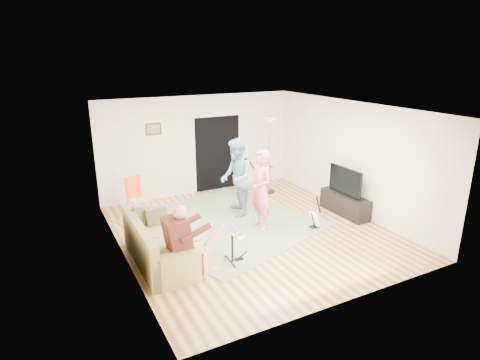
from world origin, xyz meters
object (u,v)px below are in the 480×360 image
guitarist (236,178)px  tv_cabinet (345,204)px  sofa (155,249)px  television (345,181)px  guitar_spare (315,219)px  dining_chair (138,202)px  singer (261,190)px  drum_kit (232,248)px  torchiere_lamp (269,142)px

guitarist → tv_cabinet: size_ratio=1.34×
sofa → television: 4.78m
guitarist → tv_cabinet: guitarist is taller
guitar_spare → television: bearing=16.9°
guitar_spare → dining_chair: 4.19m
guitar_spare → television: size_ratio=0.71×
sofa → tv_cabinet: bearing=2.8°
singer → television: 2.20m
guitarist → dining_chair: 2.44m
drum_kit → singer: singer is taller
guitar_spare → tv_cabinet: size_ratio=0.54×
dining_chair → guitar_spare: bearing=-52.2°
guitarist → tv_cabinet: (2.38, -1.16, -0.69)m
sofa → guitarist: guitarist is taller
television → drum_kit: bearing=-165.6°
sofa → television: size_ratio=1.99×
television → tv_cabinet: bearing=0.0°
guitarist → dining_chair: (-2.13, 1.04, -0.60)m
guitarist → guitar_spare: size_ratio=2.51×
sofa → torchiere_lamp: 4.81m
singer → dining_chair: singer is taller
sofa → guitar_spare: (3.63, -0.10, -0.07)m
drum_kit → torchiere_lamp: bearing=49.2°
singer → torchiere_lamp: 2.50m
sofa → television: bearing=2.8°
guitarist → tv_cabinet: 2.73m
sofa → guitarist: size_ratio=1.11×
sofa → dining_chair: (0.29, 2.42, 0.06)m
sofa → tv_cabinet: size_ratio=1.49×
sofa → singer: size_ratio=1.16×
drum_kit → guitar_spare: 2.40m
sofa → guitarist: (2.42, 1.39, 0.66)m
singer → television: bearing=84.9°
television → torchiere_lamp: bearing=109.2°
tv_cabinet → drum_kit: bearing=-165.8°
guitarist → singer: bearing=27.5°
guitar_spare → television: television is taller
singer → dining_chair: size_ratio=1.88×
guitarist → television: bearing=82.8°
guitarist → drum_kit: bearing=-9.6°
dining_chair → tv_cabinet: 5.01m
drum_kit → torchiere_lamp: (2.68, 3.10, 1.14)m
guitarist → torchiere_lamp: bearing=143.6°
drum_kit → guitarist: guitarist is taller
tv_cabinet → television: size_ratio=1.33×
sofa → tv_cabinet: (4.79, 0.23, -0.03)m
sofa → singer: bearing=10.2°
tv_cabinet → sofa: bearing=-177.2°
torchiere_lamp → tv_cabinet: bearing=-69.7°
guitar_spare → torchiere_lamp: 2.85m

